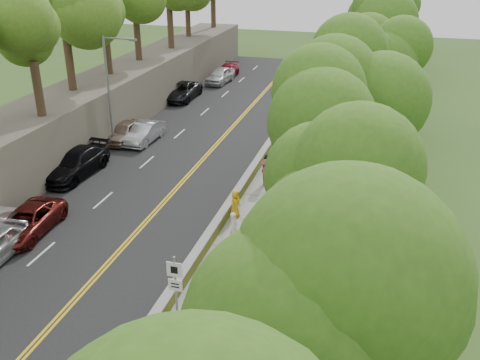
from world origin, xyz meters
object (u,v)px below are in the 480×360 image
at_px(signpost, 175,284).
at_px(car_2, 27,221).
at_px(concrete_block, 253,312).
at_px(painter_0, 235,204).
at_px(construction_barrel, 311,139).
at_px(person_far, 335,114).
at_px(streetlight, 111,85).

xyz_separation_m(signpost, car_2, (-10.05, 4.61, -1.25)).
height_order(concrete_block, painter_0, painter_0).
relative_size(signpost, painter_0, 1.99).
xyz_separation_m(signpost, concrete_block, (2.81, 0.97, -1.49)).
bearing_deg(construction_barrel, car_2, -125.60).
bearing_deg(signpost, person_far, 83.51).
relative_size(car_2, painter_0, 3.12).
height_order(painter_0, person_far, person_far).
distance_m(concrete_block, car_2, 13.37).
bearing_deg(car_2, construction_barrel, 51.09).
distance_m(streetlight, car_2, 13.10).
bearing_deg(painter_0, concrete_block, -145.52).
bearing_deg(construction_barrel, person_far, 78.43).
distance_m(signpost, car_2, 11.13).
distance_m(concrete_block, person_far, 25.69).
height_order(signpost, car_2, signpost).
relative_size(signpost, person_far, 1.77).
relative_size(construction_barrel, concrete_block, 0.69).
height_order(car_2, painter_0, painter_0).
distance_m(construction_barrel, concrete_block, 20.42).
height_order(streetlight, painter_0, streetlight).
xyz_separation_m(signpost, painter_0, (-0.30, 9.19, -1.13)).
bearing_deg(painter_0, person_far, 2.94).
relative_size(construction_barrel, painter_0, 0.56).
xyz_separation_m(streetlight, concrete_block, (14.32, -16.05, -4.17)).
relative_size(concrete_block, person_far, 0.73).
xyz_separation_m(construction_barrel, concrete_block, (0.86, -20.40, -0.01)).
bearing_deg(signpost, concrete_block, 19.02).
relative_size(streetlight, painter_0, 5.13).
relative_size(construction_barrel, person_far, 0.50).
height_order(signpost, person_far, signpost).
bearing_deg(painter_0, construction_barrel, 3.27).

